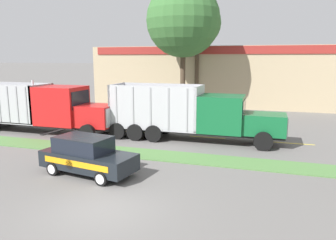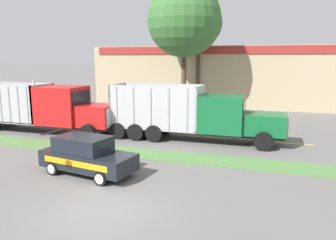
# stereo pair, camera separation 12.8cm
# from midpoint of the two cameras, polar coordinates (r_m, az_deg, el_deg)

# --- Properties ---
(ground_plane) EXTENTS (600.00, 600.00, 0.00)m
(ground_plane) POSITION_cam_midpoint_polar(r_m,az_deg,el_deg) (12.05, -11.31, -14.96)
(ground_plane) COLOR slate
(grass_verge) EXTENTS (120.00, 1.86, 0.06)m
(grass_verge) POSITION_cam_midpoint_polar(r_m,az_deg,el_deg) (17.69, -0.87, -6.20)
(grass_verge) COLOR #517F42
(grass_verge) RESTS_ON ground_plane
(centre_line_2) EXTENTS (2.40, 0.14, 0.01)m
(centre_line_2) POSITION_cam_midpoint_polar(r_m,az_deg,el_deg) (29.48, -25.54, -0.45)
(centre_line_2) COLOR yellow
(centre_line_2) RESTS_ON ground_plane
(centre_line_3) EXTENTS (2.40, 0.14, 0.01)m
(centre_line_3) POSITION_cam_midpoint_polar(r_m,az_deg,el_deg) (26.11, -16.86, -1.18)
(centre_line_3) COLOR yellow
(centre_line_3) RESTS_ON ground_plane
(centre_line_4) EXTENTS (2.40, 0.14, 0.01)m
(centre_line_4) POSITION_cam_midpoint_polar(r_m,az_deg,el_deg) (23.50, -5.93, -2.06)
(centre_line_4) COLOR yellow
(centre_line_4) RESTS_ON ground_plane
(centre_line_5) EXTENTS (2.40, 0.14, 0.01)m
(centre_line_5) POSITION_cam_midpoint_polar(r_m,az_deg,el_deg) (21.94, 7.12, -3.01)
(centre_line_5) COLOR yellow
(centre_line_5) RESTS_ON ground_plane
(centre_line_6) EXTENTS (2.40, 0.14, 0.01)m
(centre_line_6) POSITION_cam_midpoint_polar(r_m,az_deg,el_deg) (21.65, 21.34, -3.86)
(centre_line_6) COLOR yellow
(centre_line_6) RESTS_ON ground_plane
(dump_truck_lead) EXTENTS (11.00, 2.66, 3.50)m
(dump_truck_lead) POSITION_cam_midpoint_polar(r_m,az_deg,el_deg) (20.63, 6.71, 0.54)
(dump_truck_lead) COLOR black
(dump_truck_lead) RESTS_ON ground_plane
(dump_truck_mid) EXTENTS (11.35, 2.75, 3.73)m
(dump_truck_mid) POSITION_cam_midpoint_polar(r_m,az_deg,el_deg) (24.22, -19.35, 1.83)
(dump_truck_mid) COLOR black
(dump_truck_mid) RESTS_ON ground_plane
(rally_car) EXTENTS (4.61, 2.45, 1.76)m
(rally_car) POSITION_cam_midpoint_polar(r_m,az_deg,el_deg) (15.27, -13.76, -5.98)
(rally_car) COLOR black
(rally_car) RESTS_ON ground_plane
(store_building_backdrop) EXTENTS (27.14, 12.10, 6.43)m
(store_building_backdrop) POSITION_cam_midpoint_polar(r_m,az_deg,el_deg) (40.44, 9.11, 7.81)
(store_building_backdrop) COLOR tan
(store_building_backdrop) RESTS_ON ground_plane
(tree_behind_left) EXTENTS (6.89, 6.89, 13.83)m
(tree_behind_left) POSITION_cam_midpoint_polar(r_m,az_deg,el_deg) (31.81, 2.99, 18.23)
(tree_behind_left) COLOR #473828
(tree_behind_left) RESTS_ON ground_plane
(tree_behind_centre) EXTENTS (4.83, 4.83, 12.32)m
(tree_behind_centre) POSITION_cam_midpoint_polar(r_m,az_deg,el_deg) (34.84, 5.49, 17.22)
(tree_behind_centre) COLOR #473828
(tree_behind_centre) RESTS_ON ground_plane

